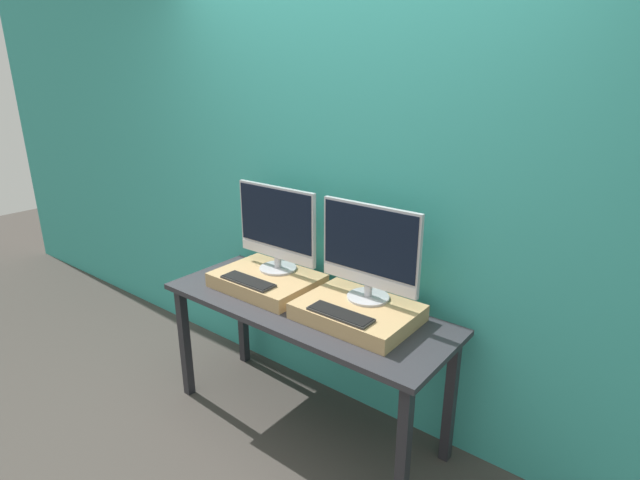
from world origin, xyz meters
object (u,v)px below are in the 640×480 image
Objects in this scene: monitor_left at (277,227)px; keyboard_right at (340,314)px; monitor_right at (369,251)px; keyboard_left at (248,281)px.

monitor_left reaches higher than keyboard_right.
keyboard_right is at bearing -20.93° from monitor_left.
monitor_left is 1.00× the size of monitor_right.
monitor_right is (0.62, 0.24, 0.25)m from keyboard_left.
keyboard_left and keyboard_right have the same top height.
monitor_left is at bearing 159.07° from keyboard_right.
monitor_left is at bearing 90.00° from keyboard_left.
monitor_left is 1.67× the size of keyboard_left.
keyboard_left is (0.00, -0.24, -0.25)m from monitor_left.
monitor_left reaches higher than keyboard_left.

